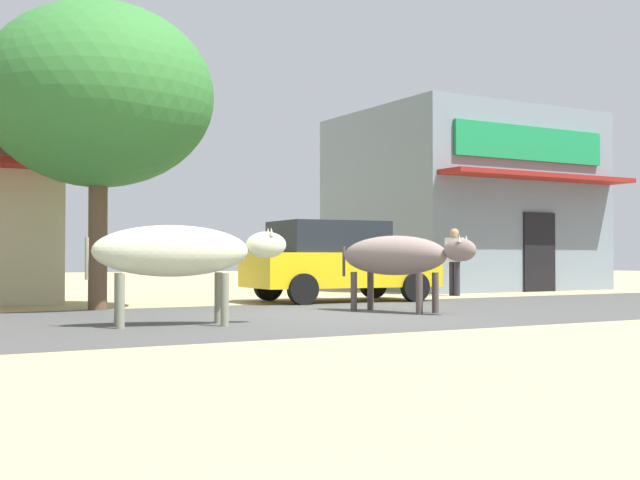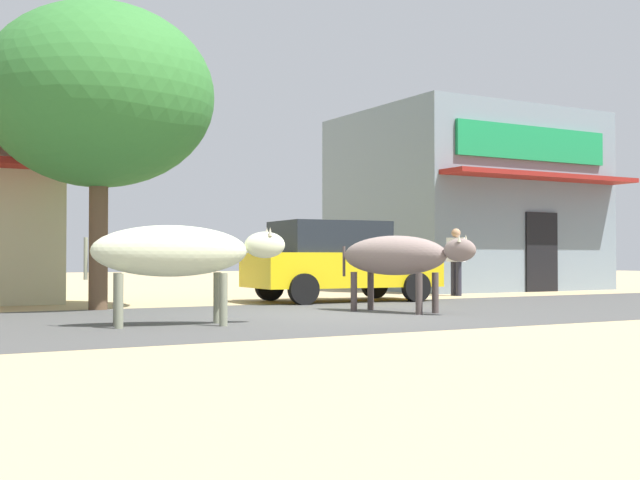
{
  "view_description": "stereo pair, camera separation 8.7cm",
  "coord_description": "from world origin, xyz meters",
  "px_view_note": "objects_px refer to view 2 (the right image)",
  "views": [
    {
      "loc": [
        -6.96,
        -11.3,
        0.9
      ],
      "look_at": [
        0.03,
        0.8,
        1.2
      ],
      "focal_mm": 46.9,
      "sensor_mm": 36.0,
      "label": 1
    },
    {
      "loc": [
        -6.88,
        -11.35,
        0.9
      ],
      "look_at": [
        0.03,
        0.8,
        1.2
      ],
      "focal_mm": 46.9,
      "sensor_mm": 36.0,
      "label": 2
    }
  ],
  "objects_px": {
    "roadside_tree": "(99,96)",
    "pedestrian_by_shop": "(456,256)",
    "cow_near_brown": "(175,252)",
    "parked_hatchback_car": "(338,260)",
    "cow_far_dark": "(397,256)"
  },
  "relations": [
    {
      "from": "pedestrian_by_shop",
      "to": "cow_near_brown",
      "type": "bearing_deg",
      "value": -150.29
    },
    {
      "from": "parked_hatchback_car",
      "to": "pedestrian_by_shop",
      "type": "xyz_separation_m",
      "value": [
        3.71,
        0.77,
        0.09
      ]
    },
    {
      "from": "cow_near_brown",
      "to": "parked_hatchback_car",
      "type": "bearing_deg",
      "value": 39.97
    },
    {
      "from": "parked_hatchback_car",
      "to": "cow_far_dark",
      "type": "relative_size",
      "value": 1.54
    },
    {
      "from": "roadside_tree",
      "to": "pedestrian_by_shop",
      "type": "distance_m",
      "value": 9.22
    },
    {
      "from": "roadside_tree",
      "to": "cow_near_brown",
      "type": "bearing_deg",
      "value": -90.18
    },
    {
      "from": "cow_near_brown",
      "to": "cow_far_dark",
      "type": "bearing_deg",
      "value": 10.53
    },
    {
      "from": "roadside_tree",
      "to": "cow_near_brown",
      "type": "relative_size",
      "value": 2.02
    },
    {
      "from": "roadside_tree",
      "to": "pedestrian_by_shop",
      "type": "height_order",
      "value": "roadside_tree"
    },
    {
      "from": "roadside_tree",
      "to": "pedestrian_by_shop",
      "type": "xyz_separation_m",
      "value": [
        8.72,
        1.08,
        -2.77
      ]
    },
    {
      "from": "pedestrian_by_shop",
      "to": "parked_hatchback_car",
      "type": "bearing_deg",
      "value": -168.27
    },
    {
      "from": "cow_far_dark",
      "to": "cow_near_brown",
      "type": "bearing_deg",
      "value": -169.47
    },
    {
      "from": "parked_hatchback_car",
      "to": "cow_far_dark",
      "type": "distance_m",
      "value": 3.58
    },
    {
      "from": "parked_hatchback_car",
      "to": "pedestrian_by_shop",
      "type": "height_order",
      "value": "parked_hatchback_car"
    },
    {
      "from": "parked_hatchback_car",
      "to": "cow_near_brown",
      "type": "relative_size",
      "value": 1.52
    }
  ]
}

